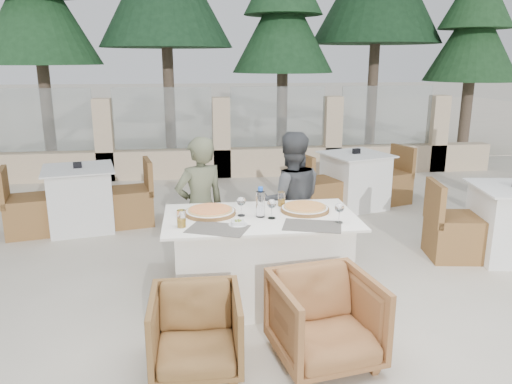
{
  "coord_description": "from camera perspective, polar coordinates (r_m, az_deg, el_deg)",
  "views": [
    {
      "loc": [
        -0.48,
        -3.93,
        2.04
      ],
      "look_at": [
        0.05,
        0.3,
        0.9
      ],
      "focal_mm": 35.0,
      "sensor_mm": 36.0,
      "label": 1
    }
  ],
  "objects": [
    {
      "name": "dining_table",
      "position": [
        4.29,
        0.5,
        -7.69
      ],
      "size": [
        1.6,
        0.9,
        0.77
      ],
      "primitive_type": null,
      "color": "white",
      "rests_on": "ground"
    },
    {
      "name": "bg_table_b",
      "position": [
        7.14,
        11.23,
        1.29
      ],
      "size": [
        1.81,
        1.28,
        0.77
      ],
      "primitive_type": null,
      "rotation": [
        0.0,
        0.0,
        0.31
      ],
      "color": "white",
      "rests_on": "ground"
    },
    {
      "name": "perimeter_wall_far",
      "position": [
        8.83,
        -3.98,
        6.87
      ],
      "size": [
        10.0,
        0.34,
        1.6
      ],
      "primitive_type": null,
      "color": "beige",
      "rests_on": "ground"
    },
    {
      "name": "beer_glass_left",
      "position": [
        3.92,
        -8.53,
        -3.03
      ],
      "size": [
        0.09,
        0.09,
        0.14
      ],
      "primitive_type": "cylinder",
      "rotation": [
        0.0,
        0.0,
        0.37
      ],
      "color": "gold",
      "rests_on": "dining_table"
    },
    {
      "name": "armchair_far_right",
      "position": [
        5.11,
        4.48,
        -4.85
      ],
      "size": [
        0.89,
        0.9,
        0.62
      ],
      "primitive_type": "imported",
      "rotation": [
        0.0,
        0.0,
        3.58
      ],
      "color": "#9C6A38",
      "rests_on": "ground"
    },
    {
      "name": "pine_far_left",
      "position": [
        11.36,
        -23.67,
        17.37
      ],
      "size": [
        2.42,
        2.42,
        5.5
      ],
      "primitive_type": "cone",
      "color": "#1F4925",
      "rests_on": "ground"
    },
    {
      "name": "pizza_right",
      "position": [
        4.31,
        5.6,
        -1.83
      ],
      "size": [
        0.55,
        0.55,
        0.05
      ],
      "primitive_type": "cylinder",
      "rotation": [
        0.0,
        0.0,
        0.43
      ],
      "color": "#D15C1C",
      "rests_on": "dining_table"
    },
    {
      "name": "armchair_near_left",
      "position": [
        3.48,
        -6.86,
        -15.56
      ],
      "size": [
        0.6,
        0.62,
        0.56
      ],
      "primitive_type": "imported",
      "rotation": [
        0.0,
        0.0,
        -0.01
      ],
      "color": "brown",
      "rests_on": "ground"
    },
    {
      "name": "bg_table_a",
      "position": [
        6.47,
        -19.41,
        -0.72
      ],
      "size": [
        1.78,
        1.15,
        0.77
      ],
      "primitive_type": null,
      "rotation": [
        0.0,
        0.0,
        0.21
      ],
      "color": "silver",
      "rests_on": "ground"
    },
    {
      "name": "sand_patch",
      "position": [
        18.05,
        -5.62,
        8.44
      ],
      "size": [
        30.0,
        16.0,
        0.01
      ],
      "primitive_type": "cube",
      "color": "beige",
      "rests_on": "ground"
    },
    {
      "name": "wine_glass_near",
      "position": [
        4.08,
        1.81,
        -1.81
      ],
      "size": [
        0.1,
        0.1,
        0.18
      ],
      "primitive_type": null,
      "rotation": [
        0.0,
        0.0,
        0.4
      ],
      "color": "silver",
      "rests_on": "dining_table"
    },
    {
      "name": "pine_far_right",
      "position": [
        12.02,
        23.51,
        14.79
      ],
      "size": [
        1.98,
        1.98,
        4.5
      ],
      "primitive_type": "cone",
      "color": "#1F4723",
      "rests_on": "ground"
    },
    {
      "name": "placemat_near_left",
      "position": [
        3.86,
        -4.4,
        -4.22
      ],
      "size": [
        0.53,
        0.45,
        0.0
      ],
      "primitive_type": "cube",
      "rotation": [
        0.0,
        0.0,
        -0.39
      ],
      "color": "#59544C",
      "rests_on": "dining_table"
    },
    {
      "name": "wine_glass_centre",
      "position": [
        4.15,
        -1.7,
        -1.52
      ],
      "size": [
        0.1,
        0.1,
        0.18
      ],
      "primitive_type": null,
      "rotation": [
        0.0,
        0.0,
        -0.3
      ],
      "color": "white",
      "rests_on": "dining_table"
    },
    {
      "name": "armchair_far_left",
      "position": [
        4.88,
        -4.88,
        -5.94
      ],
      "size": [
        0.65,
        0.67,
        0.61
      ],
      "primitive_type": "imported",
      "rotation": [
        0.0,
        0.0,
        3.14
      ],
      "color": "brown",
      "rests_on": "ground"
    },
    {
      "name": "ground",
      "position": [
        4.45,
        -0.17,
        -12.27
      ],
      "size": [
        80.0,
        80.0,
        0.0
      ],
      "primitive_type": "plane",
      "color": "beige",
      "rests_on": "ground"
    },
    {
      "name": "placemat_near_right",
      "position": [
        3.95,
        6.45,
        -3.85
      ],
      "size": [
        0.52,
        0.42,
        0.0
      ],
      "primitive_type": "cube",
      "rotation": [
        0.0,
        0.0,
        -0.29
      ],
      "color": "#565149",
      "rests_on": "dining_table"
    },
    {
      "name": "pizza_left",
      "position": [
        4.22,
        -5.25,
        -2.19
      ],
      "size": [
        0.52,
        0.52,
        0.06
      ],
      "primitive_type": "cylinder",
      "rotation": [
        0.0,
        0.0,
        0.24
      ],
      "color": "#F85121",
      "rests_on": "dining_table"
    },
    {
      "name": "diner_right",
      "position": [
        4.87,
        3.96,
        -1.14
      ],
      "size": [
        0.67,
        0.53,
        1.38
      ],
      "primitive_type": "imported",
      "rotation": [
        0.0,
        0.0,
        3.14
      ],
      "color": "#3E4044",
      "rests_on": "ground"
    },
    {
      "name": "wine_glass_corner",
      "position": [
        4.02,
        9.49,
        -2.25
      ],
      "size": [
        0.09,
        0.09,
        0.18
      ],
      "primitive_type": null,
      "rotation": [
        0.0,
        0.0,
        -0.14
      ],
      "color": "silver",
      "rests_on": "dining_table"
    },
    {
      "name": "diner_left",
      "position": [
        4.71,
        -6.37,
        -1.86
      ],
      "size": [
        0.59,
        0.5,
        1.36
      ],
      "primitive_type": "imported",
      "rotation": [
        0.0,
        0.0,
        3.57
      ],
      "color": "#545840",
      "rests_on": "ground"
    },
    {
      "name": "beer_glass_right",
      "position": [
        4.43,
        2.93,
        -0.81
      ],
      "size": [
        0.07,
        0.07,
        0.13
      ],
      "primitive_type": "cylinder",
      "rotation": [
        0.0,
        0.0,
        0.04
      ],
      "color": "#C7881C",
      "rests_on": "dining_table"
    },
    {
      "name": "pine_mid_left",
      "position": [
        11.51,
        -10.37,
        20.79
      ],
      "size": [
        2.86,
        2.86,
        6.5
      ],
      "primitive_type": "cone",
      "color": "#193C20",
      "rests_on": "ground"
    },
    {
      "name": "water_bottle",
      "position": [
        4.11,
        0.51,
        -1.14
      ],
      "size": [
        0.09,
        0.09,
        0.26
      ],
      "primitive_type": "cylinder",
      "rotation": [
        0.0,
        0.0,
        -0.26
      ],
      "color": "#A6C8DA",
      "rests_on": "dining_table"
    },
    {
      "name": "pine_centre",
      "position": [
        11.31,
        3.09,
        17.29
      ],
      "size": [
        2.2,
        2.2,
        5.0
      ],
      "primitive_type": "cone",
      "color": "#1E4624",
      "rests_on": "ground"
    },
    {
      "name": "armchair_near_right",
      "position": [
        3.55,
        7.91,
        -14.28
      ],
      "size": [
        0.78,
        0.79,
        0.62
      ],
      "primitive_type": "imported",
      "rotation": [
        0.0,
        0.0,
        0.18
      ],
      "color": "#976237",
      "rests_on": "ground"
    },
    {
      "name": "olive_dish",
      "position": [
        3.94,
        -2.07,
        -3.5
      ],
      "size": [
        0.13,
        0.13,
        0.04
      ],
      "primitive_type": null,
      "rotation": [
        0.0,
        0.0,
        0.17
      ],
      "color": "silver",
      "rests_on": "dining_table"
    }
  ]
}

